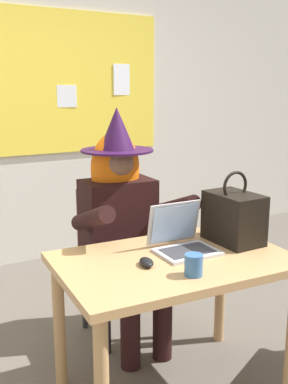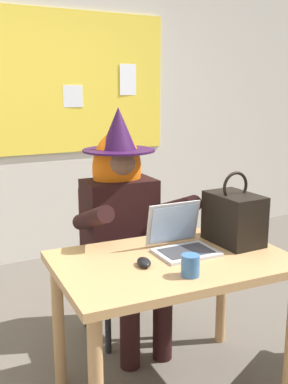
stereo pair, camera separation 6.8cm
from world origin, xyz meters
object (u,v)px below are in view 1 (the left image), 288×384
Objects in this scene: laptop at (182,240)px; handbag at (234,217)px; chair_at_desk at (114,252)px; person_costumed at (122,213)px; desk_main at (174,278)px; coffee_mug at (194,265)px; computer_mouse at (146,262)px.

laptop is 0.79× the size of handbag.
chair_at_desk is 0.65× the size of person_costumed.
desk_main is 0.46m from handbag.
desk_main is at bearing 77.61° from coffee_mug.
laptop is at bearing 174.73° from handbag.
desk_main is at bearing -2.41° from chair_at_desk.
handbag reaches higher than desk_main.
laptop is (0.09, 0.07, 0.16)m from desk_main.
desk_main is 0.73m from chair_at_desk.
coffee_mug is at bearing -44.19° from computer_mouse.
computer_mouse is (-0.20, -0.74, 0.22)m from chair_at_desk.
coffee_mug is (-0.44, -0.26, -0.09)m from handbag.
computer_mouse is (-0.17, -0.02, 0.12)m from desk_main.
laptop is 3.16× the size of coffee_mug.
laptop is 0.31m from coffee_mug.
laptop is 0.32m from handbag.
chair_at_desk is at bearing 89.17° from computer_mouse.
laptop reaches higher than chair_at_desk.
chair_at_desk is at bearing 97.47° from laptop.
person_costumed is (0.03, 0.59, 0.18)m from desk_main.
chair_at_desk reaches higher than computer_mouse.
handbag is at bearing 20.38° from computer_mouse.
person_costumed reaches higher than computer_mouse.
laptop reaches higher than coffee_mug.
laptop is at bearing 5.20° from chair_at_desk.
chair_at_desk is at bearing 85.09° from coffee_mug.
person_costumed is 14.74× the size of coffee_mug.
desk_main is 11.09× the size of computer_mouse.
handbag is (0.36, -0.68, 0.34)m from chair_at_desk.
desk_main is at bearing 20.69° from computer_mouse.
desk_main is at bearing -139.92° from laptop.
coffee_mug is at bearing -149.98° from handbag.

